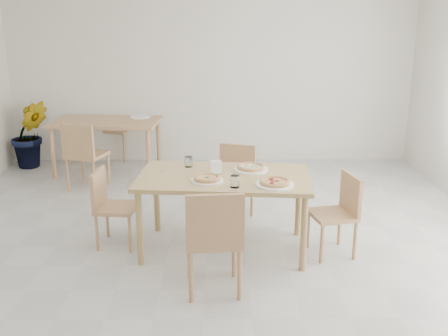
{
  "coord_description": "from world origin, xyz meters",
  "views": [
    {
      "loc": [
        0.13,
        -4.34,
        2.25
      ],
      "look_at": [
        0.17,
        0.35,
        0.83
      ],
      "focal_mm": 42.0,
      "sensor_mm": 36.0,
      "label": 1
    }
  ],
  "objects_px": {
    "chair_back_s": "(83,151)",
    "plate_mushroom": "(251,169)",
    "plate_pepperoni": "(275,184)",
    "tumbler_a": "(235,181)",
    "potted_plant": "(30,134)",
    "chair_south": "(214,235)",
    "pizza_margherita": "(207,178)",
    "tumbler_b": "(189,162)",
    "chair_back_n": "(122,125)",
    "chair_north": "(235,177)",
    "pizza_pepperoni": "(275,182)",
    "napkin_holder": "(216,168)",
    "pizza_mushroom": "(251,167)",
    "plate_margherita": "(207,181)",
    "main_table": "(224,183)",
    "plate_empty": "(140,117)",
    "chair_west": "(109,202)",
    "chair_east": "(340,209)",
    "second_table": "(106,126)"
  },
  "relations": [
    {
      "from": "chair_back_s",
      "to": "plate_mushroom",
      "type": "bearing_deg",
      "value": 159.18
    },
    {
      "from": "plate_pepperoni",
      "to": "tumbler_a",
      "type": "relative_size",
      "value": 3.22
    },
    {
      "from": "chair_back_s",
      "to": "potted_plant",
      "type": "bearing_deg",
      "value": -28.57
    },
    {
      "from": "chair_south",
      "to": "pizza_margherita",
      "type": "distance_m",
      "value": 0.73
    },
    {
      "from": "tumbler_b",
      "to": "plate_pepperoni",
      "type": "bearing_deg",
      "value": -35.91
    },
    {
      "from": "chair_south",
      "to": "chair_back_n",
      "type": "relative_size",
      "value": 1.03
    },
    {
      "from": "tumbler_b",
      "to": "plate_mushroom",
      "type": "bearing_deg",
      "value": -11.16
    },
    {
      "from": "chair_north",
      "to": "chair_back_n",
      "type": "relative_size",
      "value": 0.93
    },
    {
      "from": "pizza_pepperoni",
      "to": "tumbler_a",
      "type": "xyz_separation_m",
      "value": [
        -0.36,
        -0.05,
        0.02
      ]
    },
    {
      "from": "napkin_holder",
      "to": "chair_back_s",
      "type": "xyz_separation_m",
      "value": [
        -1.7,
        1.69,
        -0.29
      ]
    },
    {
      "from": "chair_south",
      "to": "pizza_mushroom",
      "type": "relative_size",
      "value": 3.34
    },
    {
      "from": "pizza_mushroom",
      "to": "chair_back_s",
      "type": "xyz_separation_m",
      "value": [
        -2.04,
        1.57,
        -0.26
      ]
    },
    {
      "from": "plate_margherita",
      "to": "tumbler_a",
      "type": "distance_m",
      "value": 0.3
    },
    {
      "from": "main_table",
      "to": "tumbler_b",
      "type": "bearing_deg",
      "value": 144.66
    },
    {
      "from": "plate_margherita",
      "to": "tumbler_b",
      "type": "distance_m",
      "value": 0.51
    },
    {
      "from": "tumbler_b",
      "to": "chair_back_s",
      "type": "bearing_deg",
      "value": 134.48
    },
    {
      "from": "plate_mushroom",
      "to": "napkin_holder",
      "type": "xyz_separation_m",
      "value": [
        -0.34,
        -0.12,
        0.05
      ]
    },
    {
      "from": "pizza_margherita",
      "to": "tumbler_b",
      "type": "xyz_separation_m",
      "value": [
        -0.19,
        0.46,
        0.02
      ]
    },
    {
      "from": "main_table",
      "to": "tumbler_a",
      "type": "xyz_separation_m",
      "value": [
        0.09,
        -0.33,
        0.13
      ]
    },
    {
      "from": "tumbler_b",
      "to": "plate_empty",
      "type": "distance_m",
      "value": 2.61
    },
    {
      "from": "chair_west",
      "to": "plate_margherita",
      "type": "relative_size",
      "value": 2.6
    },
    {
      "from": "plate_mushroom",
      "to": "chair_back_n",
      "type": "relative_size",
      "value": 0.37
    },
    {
      "from": "plate_margherita",
      "to": "tumbler_b",
      "type": "xyz_separation_m",
      "value": [
        -0.19,
        0.46,
        0.04
      ]
    },
    {
      "from": "main_table",
      "to": "plate_empty",
      "type": "relative_size",
      "value": 5.55
    },
    {
      "from": "plate_pepperoni",
      "to": "tumbler_b",
      "type": "relative_size",
      "value": 3.34
    },
    {
      "from": "plate_pepperoni",
      "to": "chair_back_n",
      "type": "bearing_deg",
      "value": 119.01
    },
    {
      "from": "main_table",
      "to": "plate_mushroom",
      "type": "relative_size",
      "value": 5.09
    },
    {
      "from": "chair_south",
      "to": "pizza_margherita",
      "type": "relative_size",
      "value": 2.88
    },
    {
      "from": "plate_mushroom",
      "to": "pizza_pepperoni",
      "type": "distance_m",
      "value": 0.5
    },
    {
      "from": "potted_plant",
      "to": "chair_north",
      "type": "bearing_deg",
      "value": -34.29
    },
    {
      "from": "main_table",
      "to": "chair_east",
      "type": "xyz_separation_m",
      "value": [
        1.09,
        -0.1,
        -0.22
      ]
    },
    {
      "from": "pizza_pepperoni",
      "to": "napkin_holder",
      "type": "relative_size",
      "value": 2.72
    },
    {
      "from": "plate_margherita",
      "to": "napkin_holder",
      "type": "bearing_deg",
      "value": 70.8
    },
    {
      "from": "tumbler_a",
      "to": "napkin_holder",
      "type": "distance_m",
      "value": 0.42
    },
    {
      "from": "chair_east",
      "to": "plate_pepperoni",
      "type": "xyz_separation_m",
      "value": [
        -0.64,
        -0.19,
        0.31
      ]
    },
    {
      "from": "chair_south",
      "to": "tumbler_b",
      "type": "height_order",
      "value": "chair_south"
    },
    {
      "from": "napkin_holder",
      "to": "plate_empty",
      "type": "distance_m",
      "value": 2.93
    },
    {
      "from": "plate_pepperoni",
      "to": "napkin_holder",
      "type": "relative_size",
      "value": 2.64
    },
    {
      "from": "main_table",
      "to": "chair_back_s",
      "type": "xyz_separation_m",
      "value": [
        -1.77,
        1.75,
        -0.16
      ]
    },
    {
      "from": "tumbler_a",
      "to": "chair_back_s",
      "type": "relative_size",
      "value": 0.12
    },
    {
      "from": "chair_east",
      "to": "chair_back_n",
      "type": "xyz_separation_m",
      "value": [
        -2.67,
        3.47,
        0.06
      ]
    },
    {
      "from": "tumbler_b",
      "to": "napkin_holder",
      "type": "distance_m",
      "value": 0.36
    },
    {
      "from": "chair_back_n",
      "to": "pizza_pepperoni",
      "type": "bearing_deg",
      "value": -39.61
    },
    {
      "from": "plate_margherita",
      "to": "pizza_mushroom",
      "type": "bearing_deg",
      "value": 39.47
    },
    {
      "from": "plate_pepperoni",
      "to": "tumbler_a",
      "type": "bearing_deg",
      "value": -172.44
    },
    {
      "from": "chair_west",
      "to": "chair_back_s",
      "type": "bearing_deg",
      "value": 27.7
    },
    {
      "from": "chair_south",
      "to": "tumbler_a",
      "type": "height_order",
      "value": "chair_south"
    },
    {
      "from": "second_table",
      "to": "chair_back_s",
      "type": "distance_m",
      "value": 0.83
    },
    {
      "from": "tumbler_b",
      "to": "main_table",
      "type": "bearing_deg",
      "value": -40.14
    },
    {
      "from": "plate_mushroom",
      "to": "plate_empty",
      "type": "distance_m",
      "value": 2.97
    }
  ]
}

